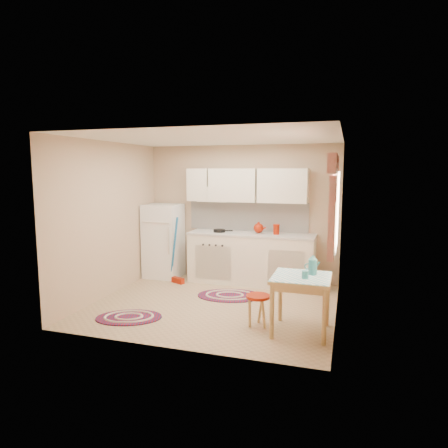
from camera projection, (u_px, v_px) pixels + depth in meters
The scene contains 14 objects.
room_shell at pixel (228, 200), 6.09m from camera, with size 3.64×3.60×2.52m.
fridge at pixel (163, 241), 7.64m from camera, with size 0.65×0.60×1.40m, color white.
broom at pixel (177, 251), 7.19m from camera, with size 0.28×0.12×1.20m, color #1B69AC, non-canonical shape.
base_cabinets at pixel (251, 259), 7.21m from camera, with size 2.25×0.60×0.88m, color white.
countertop at pixel (251, 234), 7.15m from camera, with size 2.27×0.62×0.04m, color beige.
frying_pan at pixel (219, 231), 7.27m from camera, with size 0.22×0.22×0.05m, color black.
red_kettle at pixel (259, 228), 7.10m from camera, with size 0.20×0.18×0.20m, color #991A05, non-canonical shape.
red_canister at pixel (276, 230), 7.01m from camera, with size 0.11×0.11×0.16m, color #991A05.
table at pixel (301, 304), 5.03m from camera, with size 0.72×0.72×0.72m, color tan.
stool at pixel (258, 311), 5.24m from camera, with size 0.32×0.32×0.42m, color #991A05.
coffee_pot at pixel (313, 265), 5.04m from camera, with size 0.13×0.12×0.27m, color teal, non-canonical shape.
mug at pixel (305, 275), 4.86m from camera, with size 0.08×0.08×0.10m, color teal.
rug_center at pixel (230, 296), 6.52m from camera, with size 1.06×0.71×0.02m, color maroon, non-canonical shape.
rug_left at pixel (129, 317), 5.55m from camera, with size 0.91×0.61×0.02m, color maroon, non-canonical shape.
Camera 1 is at (1.91, -5.59, 2.04)m, focal length 32.00 mm.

